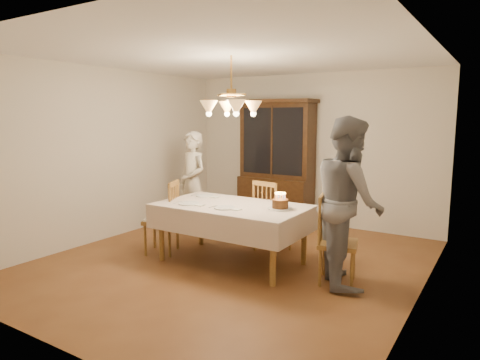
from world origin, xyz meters
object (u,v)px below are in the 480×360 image
Objects in this scene: china_hutch at (276,164)px; elderly_woman at (193,183)px; birthday_cake at (280,205)px; dining_table at (232,210)px; chair_far_side at (272,220)px.

elderly_woman is at bearing -118.18° from china_hutch.
elderly_woman is 5.47× the size of birthday_cake.
birthday_cake is (0.64, 0.09, 0.13)m from dining_table.
elderly_woman is at bearing 158.92° from birthday_cake.
chair_far_side reaches higher than birthday_cake.
chair_far_side is at bearing 73.17° from dining_table.
elderly_woman is at bearing 147.07° from dining_table.
chair_far_side is 0.84m from birthday_cake.
dining_table is at bearing -14.38° from elderly_woman.
birthday_cake is (1.94, -0.75, -0.01)m from elderly_woman.
birthday_cake is at bearing 8.04° from dining_table.
china_hutch reaches higher than dining_table.
dining_table is 0.88× the size of china_hutch.
china_hutch is at bearing 118.54° from birthday_cake.
elderly_woman is at bearing 174.92° from chair_far_side.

